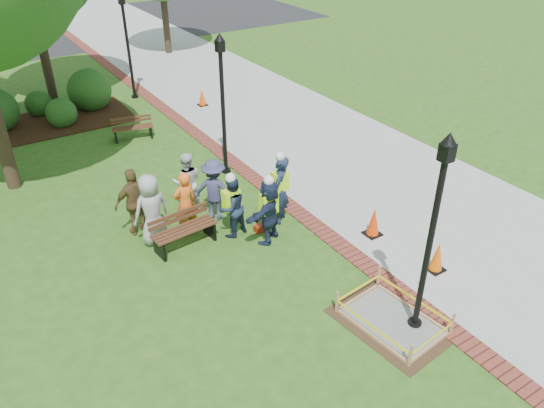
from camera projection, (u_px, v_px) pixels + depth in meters
ground at (282, 269)px, 12.39m from camera, size 100.00×100.00×0.00m
sidewalk at (248, 101)px, 21.89m from camera, size 6.00×60.00×0.02m
brick_edging at (175, 117)px, 20.38m from camera, size 0.50×60.00×0.03m
mulch_bed at (35, 126)px, 19.61m from camera, size 7.00×3.00×0.05m
parking_lot at (32, 33)px, 31.78m from camera, size 36.00×12.00×0.01m
wet_concrete_pad at (393, 314)px, 10.76m from camera, size 1.94×2.47×0.55m
bench_near at (185, 237)px, 13.03m from camera, size 1.67×0.69×0.88m
bench_far at (133, 132)px, 18.59m from camera, size 1.46×0.76×0.76m
cone_front at (437, 257)px, 12.16m from camera, size 0.39×0.39×0.77m
cone_back at (374, 222)px, 13.39m from camera, size 0.41×0.41×0.80m
cone_far at (202, 98)px, 21.32m from camera, size 0.36×0.36×0.71m
toolbox at (261, 227)px, 13.72m from camera, size 0.39×0.24×0.18m
lamp_near at (433, 224)px, 9.53m from camera, size 0.28×0.28×4.26m
lamp_mid at (222, 96)px, 15.28m from camera, size 0.28×0.28×4.26m
lamp_far at (127, 38)px, 21.02m from camera, size 0.28×0.28×4.26m
shrub_b at (1, 129)px, 19.47m from camera, size 1.61×1.61×1.61m
shrub_c at (64, 125)px, 19.76m from camera, size 1.11×1.11×1.11m
shrub_d at (93, 108)px, 21.30m from camera, size 1.69×1.69×1.69m
shrub_e at (41, 114)px, 20.69m from camera, size 1.02×1.02×1.02m
casual_person_a at (151, 210)px, 12.88m from camera, size 0.64×0.45×1.86m
casual_person_b at (185, 203)px, 13.27m from camera, size 0.57×0.38×1.71m
casual_person_c at (187, 182)px, 14.26m from camera, size 0.63×0.53×1.68m
casual_person_d at (135, 202)px, 13.23m from camera, size 0.60×0.40×1.82m
casual_person_e at (214, 190)px, 13.83m from camera, size 0.65×0.63×1.73m
hivis_worker_a at (269, 209)px, 12.94m from camera, size 0.64×0.57×1.83m
hivis_worker_b at (280, 188)px, 13.65m from camera, size 0.71×0.69×2.03m
hivis_worker_c at (232, 205)px, 13.16m from camera, size 0.58×0.44×1.77m
parked_car_b at (1, 48)px, 29.05m from camera, size 2.70×5.04×1.57m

